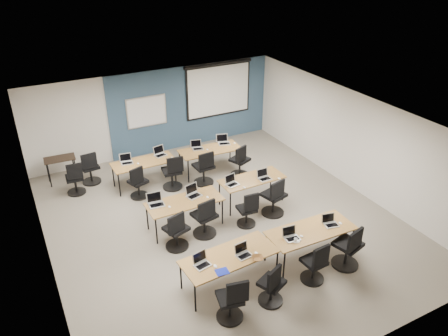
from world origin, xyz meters
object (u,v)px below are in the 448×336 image
task_chair_0 (232,303)px  laptop_7 (264,176)px  laptop_10 (197,147)px  spare_chair_a (90,170)px  training_table_mid_right (252,180)px  task_chair_10 (204,170)px  training_table_back_right (210,151)px  task_chair_2 (315,266)px  laptop_0 (201,262)px  task_chair_7 (274,200)px  laptop_2 (291,236)px  training_table_front_left (229,258)px  task_chair_1 (272,287)px  projector_screen (219,87)px  task_chair_9 (173,175)px  laptop_3 (330,222)px  laptop_1 (243,252)px  whiteboard (147,112)px  task_chair_4 (177,233)px  training_table_front_right (311,231)px  laptop_9 (160,153)px  task_chair_3 (348,250)px  task_chair_6 (248,212)px  task_chair_11 (240,163)px  task_chair_5 (205,220)px  task_chair_8 (138,185)px  laptop_11 (223,141)px  utility_table (60,161)px  laptop_4 (156,202)px  laptop_8 (126,161)px  spare_chair_b (75,181)px  laptop_6 (232,182)px  laptop_5 (193,193)px  training_table_back_left (144,163)px

task_chair_0 → laptop_7: task_chair_0 is taller
laptop_10 → spare_chair_a: (-3.00, 0.71, -0.38)m
training_table_mid_right → task_chair_10: (-0.67, 1.48, -0.25)m
training_table_back_right → task_chair_2: size_ratio=1.87×
laptop_0 → task_chair_7: bearing=19.7°
task_chair_7 → laptop_2: bearing=-128.5°
training_table_front_left → task_chair_1: bearing=-64.6°
projector_screen → task_chair_9: (-2.65, -2.39, -1.46)m
laptop_3 → spare_chair_a: (-3.95, 5.54, -0.37)m
laptop_1 → whiteboard: bearing=80.5°
task_chair_4 → training_table_back_right: bearing=35.1°
task_chair_1 → task_chair_2: size_ratio=1.00×
laptop_2 → task_chair_7: bearing=73.0°
training_table_front_right → laptop_3: size_ratio=6.45×
training_table_mid_right → laptop_9: (-1.62, 2.40, 0.11)m
whiteboard → task_chair_3: size_ratio=1.22×
task_chair_0 → task_chair_7: (2.59, 2.53, 0.03)m
task_chair_9 → laptop_10: bearing=39.0°
projector_screen → laptop_2: 6.88m
task_chair_6 → task_chair_9: task_chair_9 is taller
laptop_2 → task_chair_11: bearing=82.2°
training_table_mid_right → task_chair_1: task_chair_1 is taller
task_chair_5 → task_chair_8: bearing=99.7°
laptop_11 → laptop_1: bearing=-96.5°
laptop_7 → laptop_9: laptop_9 is taller
laptop_9 → projector_screen: bearing=17.8°
training_table_front_right → spare_chair_a: size_ratio=1.92×
laptop_11 → projector_screen: bearing=84.0°
task_chair_5 → spare_chair_a: bearing=105.6°
laptop_7 → utility_table: (-4.48, 3.64, -0.15)m
task_chair_11 → laptop_4: bearing=-178.0°
training_table_mid_right → task_chair_6: 1.10m
training_table_front_right → laptop_8: laptop_8 is taller
task_chair_6 → laptop_8: size_ratio=2.93×
spare_chair_b → task_chair_10: bearing=-14.8°
training_table_front_right → laptop_2: bearing=-174.8°
laptop_11 → task_chair_4: bearing=-115.0°
laptop_6 → utility_table: size_ratio=0.37×
task_chair_0 → laptop_9: bearing=94.2°
laptop_8 → spare_chair_b: bearing=179.4°
laptop_8 → task_chair_11: size_ratio=0.32×
laptop_5 → spare_chair_b: bearing=116.3°
training_table_back_left → laptop_11: laptop_11 is taller
training_table_front_left → laptop_3: bearing=-5.7°
task_chair_3 → laptop_4: size_ratio=2.90×
laptop_4 → task_chair_10: bearing=43.6°
whiteboard → laptop_5: 4.17m
laptop_7 → laptop_8: size_ratio=0.99×
whiteboard → task_chair_0: (-0.99, -7.33, -1.04)m
task_chair_10 → projector_screen: bearing=51.3°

